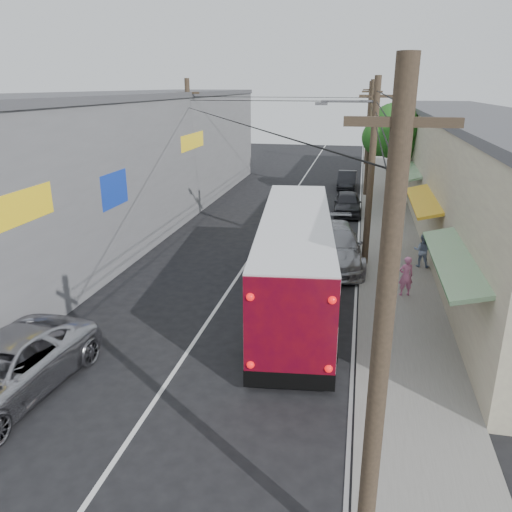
{
  "coord_description": "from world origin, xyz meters",
  "views": [
    {
      "loc": [
        4.74,
        -8.46,
        7.62
      ],
      "look_at": [
        1.21,
        8.46,
        1.69
      ],
      "focal_mm": 35.0,
      "sensor_mm": 36.0,
      "label": 1
    }
  ],
  "objects": [
    {
      "name": "ground",
      "position": [
        0.0,
        0.0,
        0.0
      ],
      "size": [
        120.0,
        120.0,
        0.0
      ],
      "primitive_type": "plane",
      "color": "black",
      "rests_on": "ground"
    },
    {
      "name": "sidewalk",
      "position": [
        6.5,
        20.0,
        0.06
      ],
      "size": [
        3.0,
        80.0,
        0.12
      ],
      "primitive_type": "cube",
      "color": "slate",
      "rests_on": "ground"
    },
    {
      "name": "building_right",
      "position": [
        10.99,
        22.0,
        3.15
      ],
      "size": [
        7.09,
        40.0,
        6.25
      ],
      "color": "beige",
      "rests_on": "ground"
    },
    {
      "name": "building_left",
      "position": [
        -8.5,
        18.0,
        3.65
      ],
      "size": [
        7.2,
        36.0,
        7.25
      ],
      "color": "slate",
      "rests_on": "ground"
    },
    {
      "name": "utility_poles",
      "position": [
        3.13,
        20.33,
        4.13
      ],
      "size": [
        11.8,
        45.28,
        8.0
      ],
      "color": "#473828",
      "rests_on": "ground"
    },
    {
      "name": "street_tree",
      "position": [
        6.87,
        26.02,
        4.67
      ],
      "size": [
        4.4,
        4.0,
        6.6
      ],
      "color": "#3F2B19",
      "rests_on": "ground"
    },
    {
      "name": "coach_bus",
      "position": [
        2.66,
        8.32,
        1.71
      ],
      "size": [
        3.64,
        11.65,
        3.3
      ],
      "rotation": [
        0.0,
        0.0,
        0.11
      ],
      "color": "silver",
      "rests_on": "ground"
    },
    {
      "name": "jeepney",
      "position": [
        -3.8,
        1.0,
        0.77
      ],
      "size": [
        2.98,
        5.73,
        1.54
      ],
      "primitive_type": "imported",
      "rotation": [
        0.0,
        0.0,
        -0.08
      ],
      "color": "#B2B1B9",
      "rests_on": "ground"
    },
    {
      "name": "parked_suv",
      "position": [
        3.8,
        13.0,
        0.86
      ],
      "size": [
        3.13,
        6.16,
        1.71
      ],
      "primitive_type": "imported",
      "rotation": [
        0.0,
        0.0,
        0.13
      ],
      "color": "#9A9AA2",
      "rests_on": "ground"
    },
    {
      "name": "parked_car_mid",
      "position": [
        4.11,
        22.34,
        0.69
      ],
      "size": [
        1.81,
        4.13,
        1.39
      ],
      "primitive_type": "imported",
      "rotation": [
        0.0,
        0.0,
        0.04
      ],
      "color": "#27282D",
      "rests_on": "ground"
    },
    {
      "name": "parked_car_far",
      "position": [
        3.8,
        30.66,
        0.65
      ],
      "size": [
        1.4,
        3.98,
        1.31
      ],
      "primitive_type": "imported",
      "rotation": [
        0.0,
        0.0,
        -0.0
      ],
      "color": "black",
      "rests_on": "ground"
    },
    {
      "name": "pedestrian_near",
      "position": [
        6.68,
        9.64,
        0.88
      ],
      "size": [
        0.64,
        0.52,
        1.53
      ],
      "primitive_type": "imported",
      "rotation": [
        0.0,
        0.0,
        3.45
      ],
      "color": "pink",
      "rests_on": "sidewalk"
    },
    {
      "name": "pedestrian_far",
      "position": [
        7.6,
        13.03,
        0.86
      ],
      "size": [
        0.8,
        0.67,
        1.48
      ],
      "primitive_type": "imported",
      "rotation": [
        0.0,
        0.0,
        2.98
      ],
      "color": "#8297BD",
      "rests_on": "sidewalk"
    }
  ]
}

